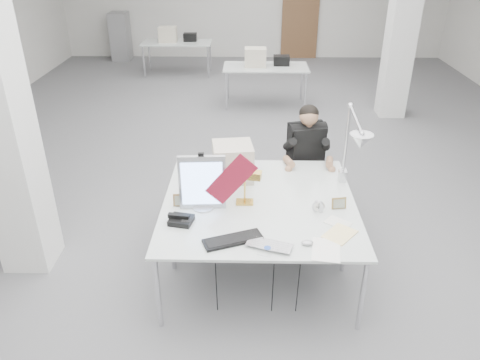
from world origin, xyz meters
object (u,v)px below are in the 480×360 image
object	(u,v)px
office_chair	(304,171)
beige_monitor	(233,162)
bankers_lamp	(245,186)
architect_lamp	(351,150)
laptop	(267,249)
desk_phone	(181,220)
monitor	(202,183)
desk_main	(260,229)
seated_person	(307,143)

from	to	relation	value
office_chair	beige_monitor	distance (m)	1.12
office_chair	bankers_lamp	size ratio (longest dim) A/B	2.87
office_chair	architect_lamp	xyz separation A→B (m)	(0.30, -0.92, 0.69)
laptop	bankers_lamp	distance (m)	0.79
laptop	beige_monitor	bearing A→B (deg)	122.55
laptop	desk_phone	xyz separation A→B (m)	(-0.74, 0.39, 0.01)
monitor	desk_main	bearing A→B (deg)	-35.57
office_chair	desk_phone	bearing A→B (deg)	-144.27
office_chair	architect_lamp	bearing A→B (deg)	-86.65
office_chair	laptop	xyz separation A→B (m)	(-0.50, -1.88, 0.25)
laptop	bankers_lamp	xyz separation A→B (m)	(-0.19, 0.74, 0.17)
bankers_lamp	beige_monitor	world-z (taller)	beige_monitor
seated_person	desk_phone	bearing A→B (deg)	-145.23
office_chair	beige_monitor	world-z (taller)	beige_monitor
laptop	architect_lamp	size ratio (longest dim) A/B	0.40
beige_monitor	monitor	bearing A→B (deg)	-120.76
bankers_lamp	architect_lamp	bearing A→B (deg)	23.18
beige_monitor	architect_lamp	xyz separation A→B (m)	(1.11, -0.29, 0.27)
desk_phone	architect_lamp	xyz separation A→B (m)	(1.53, 0.56, 0.43)
seated_person	laptop	xyz separation A→B (m)	(-0.50, -1.83, -0.13)
office_chair	monitor	bearing A→B (deg)	-145.47
desk_main	seated_person	distance (m)	1.61
office_chair	seated_person	size ratio (longest dim) A/B	1.25
laptop	desk_main	bearing A→B (deg)	117.61
seated_person	desk_phone	size ratio (longest dim) A/B	4.23
office_chair	laptop	size ratio (longest dim) A/B	2.82
seated_person	architect_lamp	xyz separation A→B (m)	(0.30, -0.87, 0.31)
laptop	architect_lamp	world-z (taller)	architect_lamp
monitor	laptop	world-z (taller)	monitor
office_chair	desk_phone	distance (m)	1.95
desk_phone	bankers_lamp	bearing A→B (deg)	44.71
architect_lamp	desk_phone	bearing A→B (deg)	-143.22
seated_person	architect_lamp	bearing A→B (deg)	-85.70
seated_person	laptop	size ratio (longest dim) A/B	2.26
office_chair	desk_phone	world-z (taller)	office_chair
office_chair	architect_lamp	distance (m)	1.19
seated_person	desk_main	bearing A→B (deg)	-124.63
desk_main	laptop	distance (m)	0.33
laptop	bankers_lamp	bearing A→B (deg)	122.57
desk_phone	architect_lamp	size ratio (longest dim) A/B	0.21
desk_main	beige_monitor	xyz separation A→B (m)	(-0.26, 0.92, 0.20)
architect_lamp	monitor	bearing A→B (deg)	-150.71
seated_person	beige_monitor	world-z (taller)	seated_person
bankers_lamp	desk_phone	distance (m)	0.67
desk_main	laptop	size ratio (longest dim) A/B	4.91
desk_main	beige_monitor	distance (m)	0.98
desk_main	seated_person	world-z (taller)	seated_person
desk_main	architect_lamp	xyz separation A→B (m)	(0.85, 0.63, 0.47)
monitor	beige_monitor	distance (m)	0.65
bankers_lamp	beige_monitor	xyz separation A→B (m)	(-0.13, 0.50, 0.01)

